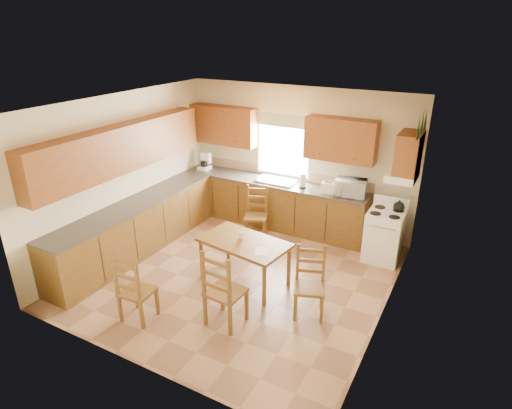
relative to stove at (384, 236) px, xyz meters
The scene contains 35 objects.
floor 2.51m from the stove, 139.40° to the right, with size 4.50×4.50×0.00m, color #9C7454.
ceiling 3.36m from the stove, 139.40° to the right, with size 4.50×4.50×0.00m, color #995F23.
wall_left 4.53m from the stove, 158.69° to the right, with size 4.50×4.50×0.00m, color beige.
wall_right 1.89m from the stove, 77.07° to the right, with size 4.50×4.50×0.00m, color beige.
wall_back 2.19m from the stove, 161.24° to the left, with size 4.50×4.50×0.00m, color beige.
wall_front 4.39m from the stove, 115.96° to the right, with size 4.50×4.50×0.00m, color beige.
lower_cab_back 2.28m from the stove, behind, with size 3.75×0.60×0.88m, color brown.
lower_cab_left 4.22m from the stove, 155.30° to the right, with size 0.60×3.60×0.88m, color brown.
counter_back 2.33m from the stove, behind, with size 3.75×0.63×0.04m, color #463F39.
counter_left 4.24m from the stove, 155.30° to the right, with size 0.63×3.60×0.04m, color #463F39.
backsplash 2.41m from the stove, 164.42° to the left, with size 3.75×0.01×0.18m, color tan.
upper_cab_back_left 3.74m from the stove, behind, with size 1.41×0.33×0.75m, color brown.
upper_cab_back_right 1.82m from the stove, 155.03° to the left, with size 1.25×0.33×0.75m, color brown.
upper_cab_left 4.57m from the stove, 156.05° to the right, with size 0.33×3.60×0.75m, color brown.
upper_cab_stove 1.49m from the stove, 10.96° to the left, with size 0.33×0.62×0.62m, color brown.
range_hood 1.10m from the stove, 14.47° to the left, with size 0.44×0.62×0.12m, color white.
window_frame 2.53m from the stove, 164.40° to the left, with size 1.13×0.02×1.18m, color white.
window_pane 2.53m from the stove, 164.52° to the left, with size 1.05×0.01×1.10m, color white.
window_valance 2.78m from the stove, 165.13° to the left, with size 1.19×0.01×0.24m, color #557A44.
sink_basin 2.26m from the stove, behind, with size 0.75×0.45×0.04m, color silver.
pine_decal_a 2.00m from the stove, 40.44° to the right, with size 0.22×0.22×0.36m, color #194625.
pine_decal_b 2.02m from the stove, ahead, with size 0.22×0.22×0.36m, color #194625.
pine_decal_c 2.01m from the stove, 47.39° to the left, with size 0.22×0.22×0.36m, color #194625.
stove is the anchor object (origin of this frame).
coffeemaker 3.88m from the stove, behind, with size 0.21×0.25×0.36m, color white.
paper_towel 1.76m from the stove, 169.76° to the left, with size 0.11×0.11×0.26m, color white.
toaster 1.28m from the stove, 167.51° to the left, with size 0.24×0.15×0.20m, color white.
microwave 1.02m from the stove, 156.41° to the left, with size 0.49×0.35×0.29m, color white.
dining_table 2.43m from the stove, 134.80° to the right, with size 1.33×0.76×0.71m, color brown.
chair_near_left 4.06m from the stove, 128.40° to the right, with size 0.41×0.39×0.98m, color brown.
chair_near_right 3.05m from the stove, 118.11° to the right, with size 0.46×0.44×1.11m, color brown.
chair_far_left 2.30m from the stove, behind, with size 0.41×0.39×0.97m, color brown.
chair_far_right 2.08m from the stove, 104.84° to the right, with size 0.41×0.39×0.99m, color brown.
table_paper 2.31m from the stove, 125.39° to the right, with size 0.19×0.26×0.00m, color white.
table_card 2.48m from the stove, 136.66° to the right, with size 0.08×0.02×0.11m, color white.
Camera 1 is at (3.04, -5.02, 3.72)m, focal length 30.00 mm.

